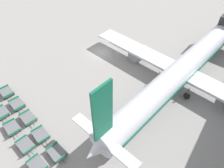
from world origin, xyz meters
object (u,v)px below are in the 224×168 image
object	(u,v)px
baggage_dolly_row_mid_a_col_b	(17,104)
baggage_dolly_row_mid_a_col_d	(41,135)
baggage_dolly_row_mid_a_col_c	(28,118)
baggage_dolly_row_near_col_e	(37,165)
baggage_dolly_row_near_col_b	(1,113)
baggage_dolly_row_mid_a_col_e	(57,153)
baggage_dolly_row_near_col_d	(26,145)
baggage_dolly_row_near_col_c	(12,128)
airplane	(186,66)
baggage_dolly_row_mid_a_col_a	(6,92)

from	to	relation	value
baggage_dolly_row_mid_a_col_b	baggage_dolly_row_mid_a_col_d	size ratio (longest dim) A/B	1.00
baggage_dolly_row_mid_a_col_b	baggage_dolly_row_mid_a_col_c	size ratio (longest dim) A/B	1.00
baggage_dolly_row_near_col_e	baggage_dolly_row_mid_a_col_c	world-z (taller)	same
baggage_dolly_row_near_col_b	baggage_dolly_row_mid_a_col_c	world-z (taller)	same
baggage_dolly_row_near_col_b	baggage_dolly_row_near_col_e	distance (m)	11.00
baggage_dolly_row_mid_a_col_b	baggage_dolly_row_mid_a_col_e	size ratio (longest dim) A/B	1.00
baggage_dolly_row_mid_a_col_b	baggage_dolly_row_mid_a_col_e	bearing A→B (deg)	-12.66
baggage_dolly_row_near_col_e	baggage_dolly_row_mid_a_col_c	size ratio (longest dim) A/B	1.00
baggage_dolly_row_near_col_b	baggage_dolly_row_near_col_d	bearing A→B (deg)	-11.45
baggage_dolly_row_near_col_c	baggage_dolly_row_mid_a_col_d	distance (m)	4.46
baggage_dolly_row_near_col_c	baggage_dolly_row_near_col_e	bearing A→B (deg)	-13.81
airplane	baggage_dolly_row_near_col_b	bearing A→B (deg)	-130.34
baggage_dolly_row_near_col_d	baggage_dolly_row_mid_a_col_e	size ratio (longest dim) A/B	1.00
baggage_dolly_row_near_col_d	baggage_dolly_row_near_col_e	bearing A→B (deg)	-16.78
baggage_dolly_row_near_col_e	baggage_dolly_row_mid_a_col_e	size ratio (longest dim) A/B	1.00
baggage_dolly_row_near_col_d	baggage_dolly_row_mid_a_col_b	distance (m)	7.85
airplane	baggage_dolly_row_near_col_b	size ratio (longest dim) A/B	14.15
baggage_dolly_row_near_col_b	baggage_dolly_row_mid_a_col_b	distance (m)	2.56
baggage_dolly_row_mid_a_col_a	baggage_dolly_row_mid_a_col_b	size ratio (longest dim) A/B	1.00
baggage_dolly_row_near_col_e	baggage_dolly_row_mid_a_col_b	size ratio (longest dim) A/B	1.00
baggage_dolly_row_near_col_b	baggage_dolly_row_mid_a_col_b	bearing A→B (deg)	77.28
baggage_dolly_row_near_col_e	baggage_dolly_row_mid_a_col_e	distance (m)	2.67
baggage_dolly_row_mid_a_col_d	baggage_dolly_row_near_col_c	bearing A→B (deg)	-160.71
baggage_dolly_row_mid_a_col_a	baggage_dolly_row_mid_a_col_d	bearing A→B (deg)	-12.82
baggage_dolly_row_near_col_c	baggage_dolly_row_near_col_d	size ratio (longest dim) A/B	1.01
baggage_dolly_row_near_col_e	baggage_dolly_row_mid_a_col_d	xyz separation A→B (m)	(-2.93, 3.23, 0.00)
baggage_dolly_row_mid_a_col_b	airplane	bearing A→B (deg)	47.21
baggage_dolly_row_near_col_b	baggage_dolly_row_mid_a_col_e	world-z (taller)	same
baggage_dolly_row_near_col_b	baggage_dolly_row_near_col_c	xyz separation A→B (m)	(3.57, -0.75, 0.00)
baggage_dolly_row_near_col_d	baggage_dolly_row_mid_a_col_d	size ratio (longest dim) A/B	0.99
baggage_dolly_row_near_col_d	baggage_dolly_row_near_col_e	world-z (taller)	same
baggage_dolly_row_near_col_d	baggage_dolly_row_mid_a_col_a	distance (m)	11.33
baggage_dolly_row_mid_a_col_b	baggage_dolly_row_mid_a_col_d	bearing A→B (deg)	-13.86
baggage_dolly_row_near_col_c	baggage_dolly_row_near_col_d	xyz separation A→B (m)	(3.75, -0.73, 0.00)
baggage_dolly_row_near_col_b	baggage_dolly_row_near_col_d	xyz separation A→B (m)	(7.32, -1.48, 0.00)
baggage_dolly_row_mid_a_col_b	baggage_dolly_row_near_col_e	bearing A→B (deg)	-26.26
baggage_dolly_row_near_col_b	baggage_dolly_row_mid_a_col_e	xyz separation A→B (m)	(11.49, 0.04, 0.00)
baggage_dolly_row_mid_a_col_d	baggage_dolly_row_mid_a_col_e	size ratio (longest dim) A/B	1.00
airplane	baggage_dolly_row_mid_a_col_d	xyz separation A→B (m)	(-11.74, -22.26, -2.54)
baggage_dolly_row_mid_a_col_a	baggage_dolly_row_near_col_b	bearing A→B (deg)	-46.54
baggage_dolly_row_mid_a_col_b	baggage_dolly_row_near_col_c	bearing A→B (deg)	-47.21
baggage_dolly_row_near_col_c	baggage_dolly_row_mid_a_col_a	xyz separation A→B (m)	(-6.58, 3.93, 0.00)
airplane	baggage_dolly_row_mid_a_col_a	bearing A→B (deg)	-138.68
baggage_dolly_row_mid_a_col_e	baggage_dolly_row_near_col_d	bearing A→B (deg)	-159.88
baggage_dolly_row_mid_a_col_e	airplane	bearing A→B (deg)	70.72
airplane	baggage_dolly_row_near_col_d	distance (m)	27.45
baggage_dolly_row_mid_a_col_a	baggage_dolly_row_mid_a_col_d	xyz separation A→B (m)	(10.79, -2.45, 0.00)
baggage_dolly_row_near_col_d	baggage_dolly_row_near_col_e	xyz separation A→B (m)	(3.39, -1.02, 0.00)
baggage_dolly_row_near_col_c	baggage_dolly_row_mid_a_col_e	bearing A→B (deg)	5.74
baggage_dolly_row_mid_a_col_a	baggage_dolly_row_mid_a_col_c	distance (m)	7.24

